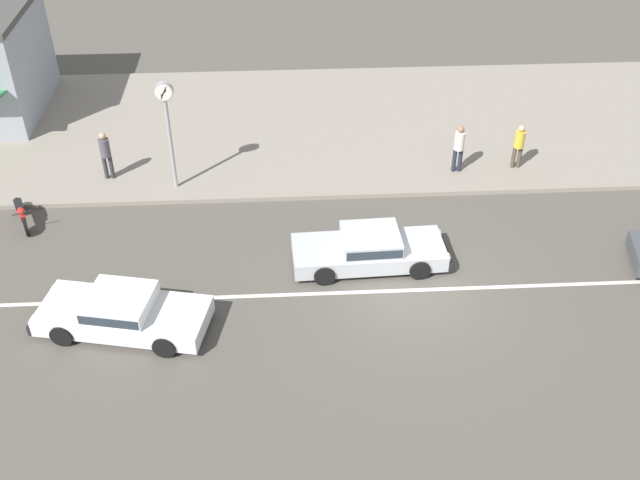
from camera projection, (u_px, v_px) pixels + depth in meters
The scene contains 10 objects.
ground_plane at pixel (412, 290), 20.73m from camera, with size 160.00×160.00×0.00m, color #544F47.
lane_centre_stripe at pixel (412, 290), 20.73m from camera, with size 50.40×0.14×0.01m, color silver.
kerb_strip at pixel (372, 124), 28.45m from camera, with size 68.00×10.00×0.15m, color gray.
sedan_silver_3 at pixel (370, 249), 21.38m from camera, with size 4.51×1.90×1.06m.
sedan_white_4 at pixel (122, 312), 19.22m from camera, with size 4.70×2.58×1.06m.
motorcycle_0 at pixel (21, 213), 23.03m from camera, with size 0.93×1.71×0.80m.
street_clock at pixel (167, 113), 23.15m from camera, with size 0.59×0.22×3.71m.
pedestrian_near_clock at pixel (105, 152), 24.60m from camera, with size 0.34×0.34×1.70m.
pedestrian_mid_kerb at pixel (519, 143), 25.21m from camera, with size 0.34×0.34×1.59m.
pedestrian_by_shop at pixel (459, 145), 24.96m from camera, with size 0.34×0.34×1.70m.
Camera 1 is at (-3.42, -15.65, 13.47)m, focal length 42.00 mm.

